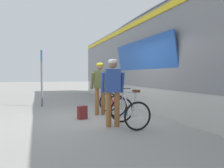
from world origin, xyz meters
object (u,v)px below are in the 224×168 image
at_px(backpack_on_platform, 82,113).
at_px(water_bottle_near_the_bikes, 127,112).
at_px(bicycle_far_red, 113,103).
at_px(bicycle_near_silver, 129,111).
at_px(train_car, 182,59).
at_px(cyclist_near_in_blue, 113,86).
at_px(cyclist_far_in_olive, 100,84).
at_px(platform_sign_post, 42,68).

bearing_deg(backpack_on_platform, water_bottle_near_the_bikes, -6.99).
bearing_deg(bicycle_far_red, bicycle_near_silver, -95.16).
bearing_deg(water_bottle_near_the_bikes, train_car, 10.41).
bearing_deg(cyclist_near_in_blue, train_car, 28.70).
height_order(bicycle_near_silver, water_bottle_near_the_bikes, bicycle_near_silver).
xyz_separation_m(bicycle_near_silver, backpack_on_platform, (-0.98, 1.36, -0.20)).
bearing_deg(cyclist_near_in_blue, cyclist_far_in_olive, 85.02).
bearing_deg(backpack_on_platform, bicycle_near_silver, -67.64).
relative_size(bicycle_far_red, water_bottle_near_the_bikes, 5.17).
height_order(train_car, bicycle_near_silver, train_car).
bearing_deg(bicycle_near_silver, train_car, 33.33).
bearing_deg(bicycle_far_red, cyclist_near_in_blue, -108.38).
distance_m(cyclist_near_in_blue, bicycle_near_silver, 0.78).
xyz_separation_m(bicycle_near_silver, water_bottle_near_the_bikes, (0.56, 1.53, -0.29)).
height_order(bicycle_near_silver, backpack_on_platform, bicycle_near_silver).
bearing_deg(cyclist_far_in_olive, train_car, 1.21).
bearing_deg(bicycle_far_red, train_car, 2.09).
bearing_deg(backpack_on_platform, bicycle_far_red, 10.99).
bearing_deg(platform_sign_post, backpack_on_platform, -71.43).
bearing_deg(platform_sign_post, cyclist_near_in_blue, -69.89).
distance_m(bicycle_near_silver, water_bottle_near_the_bikes, 1.66).
xyz_separation_m(cyclist_far_in_olive, bicycle_near_silver, (0.26, -1.92, -0.65)).
xyz_separation_m(cyclist_far_in_olive, bicycle_far_red, (0.43, -0.03, -0.65)).
bearing_deg(bicycle_near_silver, backpack_on_platform, 125.80).
height_order(cyclist_near_in_blue, bicycle_near_silver, cyclist_near_in_blue).
height_order(cyclist_far_in_olive, platform_sign_post, platform_sign_post).
bearing_deg(platform_sign_post, cyclist_far_in_olive, -56.27).
relative_size(cyclist_far_in_olive, bicycle_near_silver, 1.63).
xyz_separation_m(water_bottle_near_the_bikes, platform_sign_post, (-2.64, 3.11, 1.52)).
relative_size(train_car, platform_sign_post, 8.18).
bearing_deg(cyclist_far_in_olive, platform_sign_post, 123.73).
xyz_separation_m(cyclist_near_in_blue, backpack_on_platform, (-0.56, 1.26, -0.85)).
xyz_separation_m(train_car, cyclist_far_in_olive, (-3.28, -0.07, -0.91)).
xyz_separation_m(train_car, bicycle_far_red, (-2.85, -0.10, -1.56)).
relative_size(bicycle_near_silver, water_bottle_near_the_bikes, 5.04).
relative_size(train_car, cyclist_near_in_blue, 11.14).
relative_size(cyclist_near_in_blue, water_bottle_near_the_bikes, 8.22).
xyz_separation_m(cyclist_near_in_blue, bicycle_near_silver, (0.42, -0.10, -0.65)).
bearing_deg(bicycle_far_red, backpack_on_platform, -155.57).
bearing_deg(bicycle_near_silver, platform_sign_post, 114.17).
bearing_deg(water_bottle_near_the_bikes, cyclist_far_in_olive, 154.90).
distance_m(cyclist_far_in_olive, water_bottle_near_the_bikes, 1.31).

